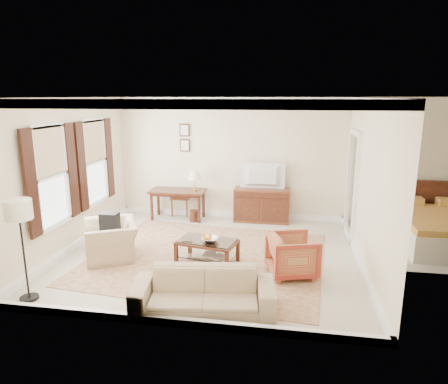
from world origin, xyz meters
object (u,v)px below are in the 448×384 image
(writing_desk, at_px, (178,195))
(club_armchair, at_px, (111,234))
(tv, at_px, (262,168))
(sofa, at_px, (204,285))
(sideboard, at_px, (262,205))
(coffee_table, at_px, (207,246))
(striped_armchair, at_px, (292,253))

(writing_desk, xyz_separation_m, club_armchair, (-0.56, -2.51, -0.15))
(tv, bearing_deg, sofa, 83.36)
(sideboard, xyz_separation_m, coffee_table, (-0.77, -2.63, -0.07))
(coffee_table, relative_size, club_armchair, 1.09)
(tv, relative_size, sofa, 0.51)
(tv, height_order, coffee_table, tv)
(writing_desk, xyz_separation_m, sofa, (1.53, -4.08, -0.23))
(sideboard, height_order, club_armchair, club_armchair)
(coffee_table, distance_m, striped_armchair, 1.52)
(writing_desk, relative_size, sofa, 0.67)
(sideboard, distance_m, tv, 0.90)
(coffee_table, bearing_deg, sideboard, 73.65)
(writing_desk, distance_m, tv, 2.14)
(coffee_table, relative_size, sofa, 0.58)
(writing_desk, relative_size, coffee_table, 1.16)
(writing_desk, xyz_separation_m, coffee_table, (1.24, -2.48, -0.28))
(writing_desk, height_order, coffee_table, writing_desk)
(sideboard, relative_size, coffee_table, 1.15)
(club_armchair, bearing_deg, writing_desk, 139.08)
(tv, height_order, striped_armchair, tv)
(club_armchair, bearing_deg, striped_armchair, 57.72)
(striped_armchair, bearing_deg, tv, -2.16)
(striped_armchair, relative_size, club_armchair, 0.74)
(striped_armchair, bearing_deg, club_armchair, 69.82)
(sideboard, height_order, striped_armchair, sideboard)
(tv, distance_m, striped_armchair, 3.09)
(club_armchair, xyz_separation_m, sofa, (2.08, -1.57, -0.07))
(striped_armchair, height_order, sofa, striped_armchair)
(coffee_table, bearing_deg, club_armchair, -179.12)
(sideboard, height_order, coffee_table, sideboard)
(tv, distance_m, club_armchair, 3.78)
(writing_desk, xyz_separation_m, striped_armchair, (2.74, -2.73, -0.22))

